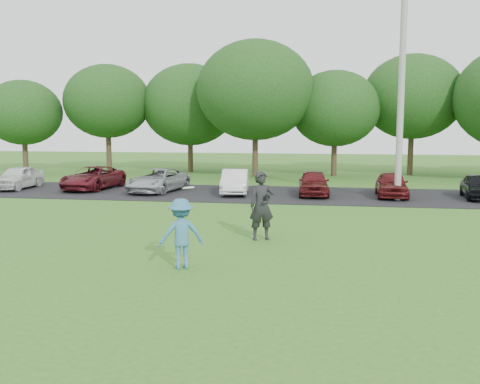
% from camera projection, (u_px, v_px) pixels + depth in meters
% --- Properties ---
extents(ground, '(100.00, 100.00, 0.00)m').
position_uv_depth(ground, '(217.00, 263.00, 12.92)').
color(ground, '#2C691E').
rests_on(ground, ground).
extents(parking_lot, '(32.00, 6.50, 0.03)m').
position_uv_depth(parking_lot, '(272.00, 194.00, 25.65)').
color(parking_lot, black).
rests_on(parking_lot, ground).
extents(utility_pole, '(0.28, 0.28, 9.02)m').
position_uv_depth(utility_pole, '(401.00, 97.00, 22.92)').
color(utility_pole, '#9B9C97').
rests_on(utility_pole, ground).
extents(frisbee_player, '(1.22, 1.02, 1.95)m').
position_uv_depth(frisbee_player, '(181.00, 234.00, 12.38)').
color(frisbee_player, teal).
rests_on(frisbee_player, ground).
extents(camera_bystander, '(0.85, 0.71, 2.00)m').
position_uv_depth(camera_bystander, '(262.00, 206.00, 15.44)').
color(camera_bystander, black).
rests_on(camera_bystander, ground).
extents(parked_cars, '(27.88, 4.80, 1.19)m').
position_uv_depth(parked_cars, '(241.00, 181.00, 25.77)').
color(parked_cars, silver).
rests_on(parked_cars, parking_lot).
extents(tree_row, '(42.39, 9.85, 8.64)m').
position_uv_depth(tree_row, '(312.00, 100.00, 34.35)').
color(tree_row, '#38281C').
rests_on(tree_row, ground).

